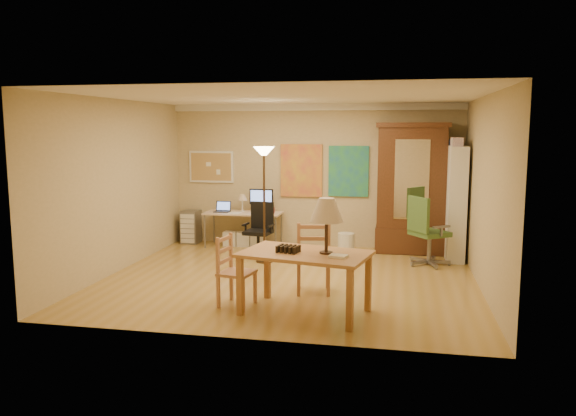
% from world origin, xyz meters
% --- Properties ---
extents(floor, '(5.50, 5.50, 0.00)m').
position_xyz_m(floor, '(0.00, 0.00, 0.00)').
color(floor, '#A9833C').
rests_on(floor, ground).
extents(crown_molding, '(5.50, 0.08, 0.12)m').
position_xyz_m(crown_molding, '(0.00, 2.46, 2.64)').
color(crown_molding, white).
rests_on(crown_molding, floor).
extents(corkboard, '(0.90, 0.04, 0.62)m').
position_xyz_m(corkboard, '(-2.05, 2.47, 1.50)').
color(corkboard, tan).
rests_on(corkboard, floor).
extents(art_panel_left, '(0.80, 0.04, 1.00)m').
position_xyz_m(art_panel_left, '(-0.25, 2.47, 1.45)').
color(art_panel_left, yellow).
rests_on(art_panel_left, floor).
extents(art_panel_right, '(0.75, 0.04, 0.95)m').
position_xyz_m(art_panel_right, '(0.65, 2.47, 1.45)').
color(art_panel_right, teal).
rests_on(art_panel_right, floor).
extents(dining_table, '(1.67, 1.21, 1.43)m').
position_xyz_m(dining_table, '(0.58, -1.53, 0.90)').
color(dining_table, olive).
rests_on(dining_table, floor).
extents(ladder_chair_back, '(0.53, 0.51, 1.00)m').
position_xyz_m(ladder_chair_back, '(0.47, -0.66, 0.47)').
color(ladder_chair_back, '#B57552').
rests_on(ladder_chair_back, floor).
extents(ladder_chair_left, '(0.46, 0.48, 0.90)m').
position_xyz_m(ladder_chair_left, '(-0.44, -1.40, 0.42)').
color(ladder_chair_left, '#B57552').
rests_on(ladder_chair_left, floor).
extents(torchiere_lamp, '(0.35, 0.35, 1.95)m').
position_xyz_m(torchiere_lamp, '(-0.62, 0.98, 1.56)').
color(torchiere_lamp, '#3B2917').
rests_on(torchiere_lamp, floor).
extents(computer_desk, '(1.46, 0.64, 1.10)m').
position_xyz_m(computer_desk, '(-1.28, 2.15, 0.40)').
color(computer_desk, beige).
rests_on(computer_desk, floor).
extents(office_chair_black, '(0.59, 0.59, 0.96)m').
position_xyz_m(office_chair_black, '(-0.81, 1.35, 0.26)').
color(office_chair_black, black).
rests_on(office_chair_black, floor).
extents(office_chair_green, '(0.73, 0.73, 1.15)m').
position_xyz_m(office_chair_green, '(2.07, 1.29, 0.31)').
color(office_chair_green, slate).
rests_on(office_chair_green, floor).
extents(drawer_cart, '(0.32, 0.39, 0.65)m').
position_xyz_m(drawer_cart, '(-2.43, 2.27, 0.32)').
color(drawer_cart, slate).
rests_on(drawer_cart, floor).
extents(armoire, '(1.28, 0.61, 2.35)m').
position_xyz_m(armoire, '(1.80, 2.24, 1.02)').
color(armoire, '#38240F').
rests_on(armoire, floor).
extents(bookshelf, '(0.29, 0.78, 1.95)m').
position_xyz_m(bookshelf, '(2.55, 1.80, 0.97)').
color(bookshelf, white).
rests_on(bookshelf, floor).
extents(wastebin, '(0.30, 0.30, 0.38)m').
position_xyz_m(wastebin, '(0.68, 1.88, 0.19)').
color(wastebin, silver).
rests_on(wastebin, floor).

